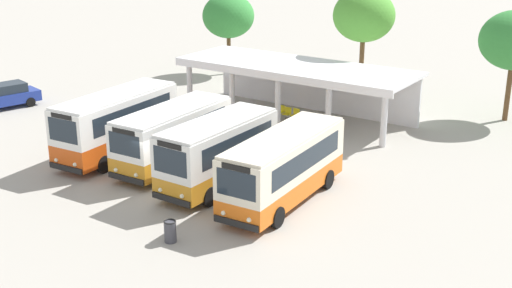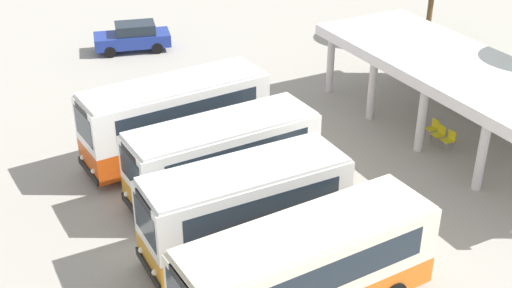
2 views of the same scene
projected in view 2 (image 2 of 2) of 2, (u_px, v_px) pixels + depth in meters
The scene contains 10 objects.
ground_plane at pixel (177, 242), 22.92m from camera, with size 180.00×180.00×0.00m, color #A39E93.
city_bus_nearest_orange at pixel (175, 117), 27.12m from camera, with size 2.78×7.77×3.37m.
city_bus_second_in_row at pixel (223, 156), 24.68m from camera, with size 2.63×7.30×3.06m.
city_bus_middle_cream at pixel (245, 207), 21.60m from camera, with size 2.37×6.84×3.22m.
city_bus_fourth_amber at pixel (307, 268), 18.99m from camera, with size 2.64×7.95×3.11m.
parked_car_flank at pixel (133, 37), 38.59m from camera, with size 2.74×4.57×1.62m.
terminal_canopy at pixel (474, 82), 28.38m from camera, with size 15.05×5.19×3.40m.
waiting_chair_end_by_column at pixel (433, 127), 29.29m from camera, with size 0.44×0.44×0.86m.
waiting_chair_second_from_end at pixel (440, 133), 28.78m from camera, with size 0.44×0.44×0.86m.
waiting_chair_middle_seat at pixel (450, 139), 28.35m from camera, with size 0.44×0.44×0.86m.
Camera 2 is at (17.68, -6.19, 13.87)m, focal length 47.32 mm.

